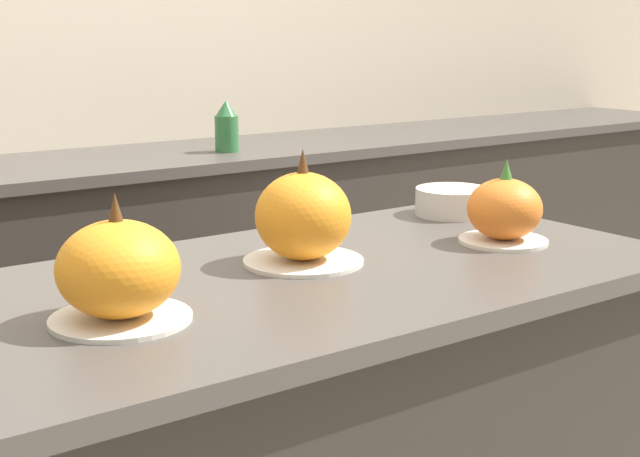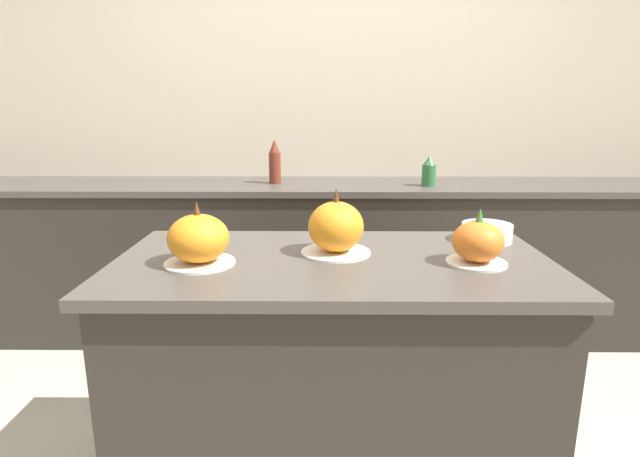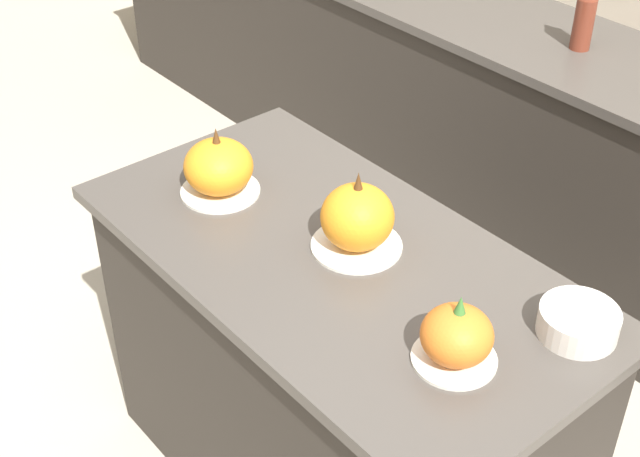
{
  "view_description": "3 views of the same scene",
  "coord_description": "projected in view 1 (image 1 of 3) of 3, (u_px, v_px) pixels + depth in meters",
  "views": [
    {
      "loc": [
        -0.92,
        -1.28,
        1.33
      ],
      "look_at": [
        -0.03,
        -0.05,
        0.99
      ],
      "focal_mm": 50.0,
      "sensor_mm": 36.0,
      "label": 1
    },
    {
      "loc": [
        -0.03,
        -1.52,
        1.37
      ],
      "look_at": [
        -0.04,
        0.03,
        0.99
      ],
      "focal_mm": 28.0,
      "sensor_mm": 36.0,
      "label": 2
    },
    {
      "loc": [
        1.31,
        -1.15,
        2.23
      ],
      "look_at": [
        -0.03,
        -0.03,
        0.97
      ],
      "focal_mm": 50.0,
      "sensor_mm": 36.0,
      "label": 3
    }
  ],
  "objects": [
    {
      "name": "bottle_short",
      "position": [
        227.0,
        127.0,
        2.96
      ],
      "size": [
        0.08,
        0.08,
        0.17
      ],
      "color": "#2D6B38",
      "rests_on": "back_counter"
    },
    {
      "name": "mixing_bowl",
      "position": [
        453.0,
        201.0,
        2.12
      ],
      "size": [
        0.18,
        0.18,
        0.06
      ],
      "color": "beige",
      "rests_on": "kitchen_island"
    },
    {
      "name": "pumpkin_cake_center",
      "position": [
        303.0,
        219.0,
        1.67
      ],
      "size": [
        0.23,
        0.23,
        0.22
      ],
      "color": "silver",
      "rests_on": "kitchen_island"
    },
    {
      "name": "wall_back",
      "position": [
        11.0,
        55.0,
        2.91
      ],
      "size": [
        8.0,
        0.06,
        2.5
      ],
      "color": "beige",
      "rests_on": "ground_plane"
    },
    {
      "name": "pumpkin_cake_right",
      "position": [
        504.0,
        211.0,
        1.83
      ],
      "size": [
        0.18,
        0.18,
        0.18
      ],
      "color": "silver",
      "rests_on": "kitchen_island"
    },
    {
      "name": "pumpkin_cake_left",
      "position": [
        119.0,
        272.0,
        1.33
      ],
      "size": [
        0.22,
        0.22,
        0.2
      ],
      "color": "silver",
      "rests_on": "kitchen_island"
    },
    {
      "name": "back_counter",
      "position": [
        63.0,
        309.0,
        2.82
      ],
      "size": [
        6.0,
        0.6,
        0.93
      ],
      "color": "#2D2823",
      "rests_on": "ground_plane"
    }
  ]
}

